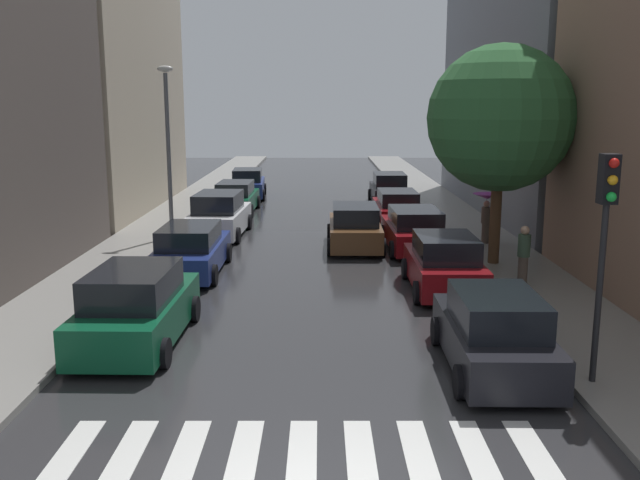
# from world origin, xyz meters

# --- Properties ---
(ground_plane) EXTENTS (28.00, 72.00, 0.04)m
(ground_plane) POSITION_xyz_m (0.00, 24.00, -0.02)
(ground_plane) COLOR #2E2E31
(sidewalk_left) EXTENTS (3.00, 72.00, 0.15)m
(sidewalk_left) POSITION_xyz_m (-6.50, 24.00, 0.07)
(sidewalk_left) COLOR gray
(sidewalk_left) RESTS_ON ground
(sidewalk_right) EXTENTS (3.00, 72.00, 0.15)m
(sidewalk_right) POSITION_xyz_m (6.50, 24.00, 0.07)
(sidewalk_right) COLOR gray
(sidewalk_right) RESTS_ON ground
(crosswalk_stripes) EXTENTS (7.65, 2.20, 0.01)m
(crosswalk_stripes) POSITION_xyz_m (-0.00, 1.64, 0.01)
(crosswalk_stripes) COLOR silver
(crosswalk_stripes) RESTS_ON ground
(building_left_mid) EXTENTS (6.00, 15.32, 14.00)m
(building_left_mid) POSITION_xyz_m (-11.00, 26.80, 7.00)
(building_left_mid) COLOR #B2A38C
(building_left_mid) RESTS_ON ground
(building_right_mid) EXTENTS (6.00, 19.52, 14.07)m
(building_right_mid) POSITION_xyz_m (11.00, 25.78, 7.04)
(building_right_mid) COLOR slate
(building_right_mid) RESTS_ON ground
(parked_car_left_nearest) EXTENTS (2.20, 4.72, 1.76)m
(parked_car_left_nearest) POSITION_xyz_m (-3.84, 6.65, 0.82)
(parked_car_left_nearest) COLOR #0C4C2D
(parked_car_left_nearest) RESTS_ON ground
(parked_car_left_second) EXTENTS (2.10, 4.75, 1.57)m
(parked_car_left_second) POSITION_xyz_m (-3.82, 13.14, 0.74)
(parked_car_left_second) COLOR navy
(parked_car_left_second) RESTS_ON ground
(parked_car_left_third) EXTENTS (2.29, 4.80, 1.80)m
(parked_car_left_third) POSITION_xyz_m (-3.81, 19.37, 0.84)
(parked_car_left_third) COLOR silver
(parked_car_left_third) RESTS_ON ground
(parked_car_left_fourth) EXTENTS (2.09, 4.67, 1.55)m
(parked_car_left_fourth) POSITION_xyz_m (-3.86, 25.40, 0.73)
(parked_car_left_fourth) COLOR #0C4C2D
(parked_car_left_fourth) RESTS_ON ground
(parked_car_left_fifth) EXTENTS (2.17, 4.46, 1.65)m
(parked_car_left_fifth) POSITION_xyz_m (-3.85, 30.96, 0.77)
(parked_car_left_fifth) COLOR navy
(parked_car_left_fifth) RESTS_ON ground
(parked_car_right_nearest) EXTENTS (2.06, 4.37, 1.66)m
(parked_car_right_nearest) POSITION_xyz_m (3.78, 5.04, 0.77)
(parked_car_right_nearest) COLOR black
(parked_car_right_nearest) RESTS_ON ground
(parked_car_right_second) EXTENTS (2.07, 4.12, 1.66)m
(parked_car_right_second) POSITION_xyz_m (3.84, 11.03, 0.78)
(parked_car_right_second) COLOR maroon
(parked_car_right_second) RESTS_ON ground
(parked_car_right_third) EXTENTS (2.22, 4.75, 1.55)m
(parked_car_right_third) POSITION_xyz_m (3.74, 16.73, 0.73)
(parked_car_right_third) COLOR maroon
(parked_car_right_third) RESTS_ON ground
(parked_car_right_fourth) EXTENTS (2.07, 4.50, 1.53)m
(parked_car_right_fourth) POSITION_xyz_m (3.71, 22.14, 0.72)
(parked_car_right_fourth) COLOR maroon
(parked_car_right_fourth) RESTS_ON ground
(parked_car_right_fifth) EXTENTS (2.06, 4.49, 1.69)m
(parked_car_right_fifth) POSITION_xyz_m (3.95, 28.22, 0.79)
(parked_car_right_fifth) COLOR black
(parked_car_right_fifth) RESTS_ON ground
(car_midroad) EXTENTS (2.11, 4.49, 1.63)m
(car_midroad) POSITION_xyz_m (1.57, 17.09, 0.76)
(car_midroad) COLOR brown
(car_midroad) RESTS_ON ground
(pedestrian_foreground) EXTENTS (1.07, 1.07, 1.87)m
(pedestrian_foreground) POSITION_xyz_m (6.49, 17.23, 1.55)
(pedestrian_foreground) COLOR brown
(pedestrian_foreground) RESTS_ON sidewalk_right
(pedestrian_near_tree) EXTENTS (0.36, 0.36, 1.71)m
(pedestrian_near_tree) POSITION_xyz_m (6.18, 11.30, 1.05)
(pedestrian_near_tree) COLOR brown
(pedestrian_near_tree) RESTS_ON sidewalk_right
(street_tree_right) EXTENTS (4.67, 4.67, 7.04)m
(street_tree_right) POSITION_xyz_m (6.00, 14.00, 4.84)
(street_tree_right) COLOR #513823
(street_tree_right) RESTS_ON sidewalk_right
(traffic_light_right_corner) EXTENTS (0.30, 0.42, 4.30)m
(traffic_light_right_corner) POSITION_xyz_m (5.45, 4.11, 3.29)
(traffic_light_right_corner) COLOR black
(traffic_light_right_corner) RESTS_ON sidewalk_right
(lamp_post_left) EXTENTS (0.60, 0.28, 6.56)m
(lamp_post_left) POSITION_xyz_m (-5.55, 18.42, 3.95)
(lamp_post_left) COLOR #595B60
(lamp_post_left) RESTS_ON sidewalk_left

